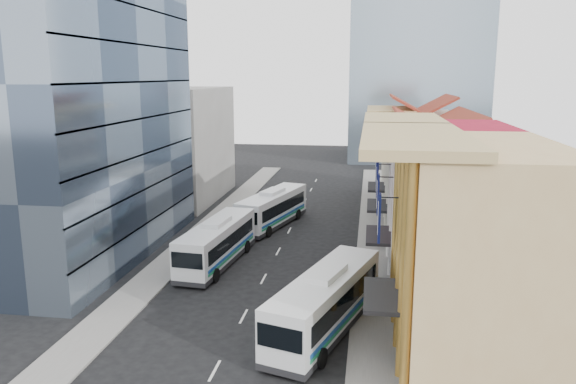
% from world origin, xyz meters
% --- Properties ---
extents(ground, '(200.00, 200.00, 0.00)m').
position_xyz_m(ground, '(0.00, 0.00, 0.00)').
color(ground, black).
rests_on(ground, ground).
extents(sidewalk_right, '(3.00, 90.00, 0.15)m').
position_xyz_m(sidewalk_right, '(8.50, 22.00, 0.07)').
color(sidewalk_right, slate).
rests_on(sidewalk_right, ground).
extents(sidewalk_left, '(3.00, 90.00, 0.15)m').
position_xyz_m(sidewalk_left, '(-8.50, 22.00, 0.07)').
color(sidewalk_left, slate).
rests_on(sidewalk_left, ground).
extents(shophouse_tan, '(8.00, 14.00, 12.00)m').
position_xyz_m(shophouse_tan, '(14.00, 5.00, 6.00)').
color(shophouse_tan, '#D3B379').
rests_on(shophouse_tan, ground).
extents(shophouse_red, '(8.00, 10.00, 12.00)m').
position_xyz_m(shophouse_red, '(14.00, 17.00, 6.00)').
color(shophouse_red, maroon).
rests_on(shophouse_red, ground).
extents(shophouse_cream_near, '(8.00, 9.00, 10.00)m').
position_xyz_m(shophouse_cream_near, '(14.00, 26.50, 5.00)').
color(shophouse_cream_near, beige).
rests_on(shophouse_cream_near, ground).
extents(shophouse_cream_mid, '(8.00, 9.00, 10.00)m').
position_xyz_m(shophouse_cream_mid, '(14.00, 35.50, 5.00)').
color(shophouse_cream_mid, beige).
rests_on(shophouse_cream_mid, ground).
extents(shophouse_cream_far, '(8.00, 12.00, 11.00)m').
position_xyz_m(shophouse_cream_far, '(14.00, 46.00, 5.50)').
color(shophouse_cream_far, beige).
rests_on(shophouse_cream_far, ground).
extents(office_tower, '(12.00, 26.00, 30.00)m').
position_xyz_m(office_tower, '(-17.00, 19.00, 15.00)').
color(office_tower, '#39465A').
rests_on(office_tower, ground).
extents(office_block_far, '(10.00, 18.00, 14.00)m').
position_xyz_m(office_block_far, '(-16.00, 42.00, 7.00)').
color(office_block_far, gray).
rests_on(office_block_far, ground).
extents(bus_left_near, '(4.05, 12.32, 3.88)m').
position_xyz_m(bus_left_near, '(-4.46, 17.85, 1.94)').
color(bus_left_near, silver).
rests_on(bus_left_near, ground).
extents(bus_left_far, '(5.90, 12.49, 3.90)m').
position_xyz_m(bus_left_far, '(-2.00, 30.56, 1.95)').
color(bus_left_far, silver).
rests_on(bus_left_far, ground).
extents(bus_right, '(6.61, 12.97, 4.06)m').
position_xyz_m(bus_right, '(5.50, 6.52, 2.03)').
color(bus_right, silver).
rests_on(bus_right, ground).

